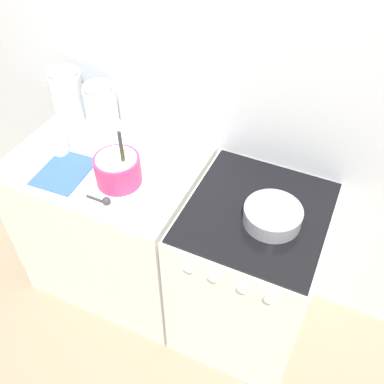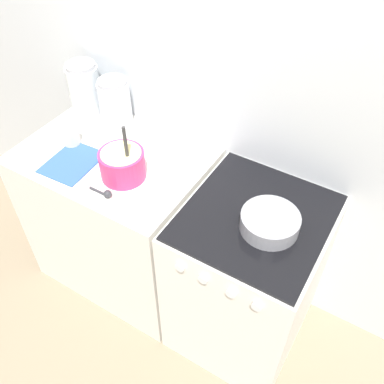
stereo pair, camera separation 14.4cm
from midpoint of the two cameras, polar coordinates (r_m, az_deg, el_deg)
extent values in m
plane|color=gray|center=(2.44, -2.46, -19.52)|extent=(12.00, 12.00, 0.00)
cube|color=silver|center=(1.93, 7.60, 13.16)|extent=(4.77, 0.05, 2.40)
cube|color=silver|center=(2.37, -7.54, -3.47)|extent=(0.89, 0.65, 0.89)
cube|color=white|center=(2.14, 9.27, -11.42)|extent=(0.60, 0.65, 0.88)
cube|color=black|center=(1.79, 10.88, -3.40)|extent=(0.58, 0.62, 0.01)
cylinder|color=white|center=(1.70, 0.87, -10.11)|extent=(0.04, 0.02, 0.04)
cylinder|color=white|center=(1.67, 4.04, -11.61)|extent=(0.04, 0.02, 0.04)
cylinder|color=white|center=(1.65, 7.81, -13.34)|extent=(0.04, 0.02, 0.04)
cylinder|color=white|center=(1.63, 11.24, -14.84)|extent=(0.04, 0.02, 0.04)
cylinder|color=#E0336B|center=(1.90, -7.12, 3.55)|extent=(0.20, 0.20, 0.13)
cylinder|color=#EFDB8C|center=(1.88, -7.20, 4.27)|extent=(0.18, 0.18, 0.07)
cylinder|color=#333333|center=(1.83, -6.46, 5.19)|extent=(0.02, 0.02, 0.26)
cylinder|color=gray|center=(1.73, 12.71, -4.06)|extent=(0.24, 0.24, 0.07)
cylinder|color=#EFDB8C|center=(1.72, 12.75, -3.90)|extent=(0.22, 0.22, 0.06)
cylinder|color=silver|center=(2.31, -12.30, 13.01)|extent=(0.16, 0.16, 0.26)
cylinder|color=silver|center=(2.34, -12.11, 11.93)|extent=(0.14, 0.14, 0.16)
cylinder|color=#B2B2B7|center=(2.24, -12.86, 16.05)|extent=(0.15, 0.15, 0.02)
cylinder|color=silver|center=(2.20, -8.33, 11.46)|extent=(0.16, 0.16, 0.23)
cylinder|color=white|center=(2.23, -8.21, 10.48)|extent=(0.14, 0.14, 0.14)
cylinder|color=#B2B2B7|center=(2.14, -8.68, 14.25)|extent=(0.14, 0.14, 0.02)
cylinder|color=silver|center=(2.13, -14.07, 7.36)|extent=(0.08, 0.08, 0.11)
cube|color=#3359B2|center=(2.05, -13.74, 3.79)|extent=(0.23, 0.28, 0.01)
cylinder|color=#333338|center=(1.88, -10.30, 0.00)|extent=(0.09, 0.01, 0.01)
sphere|color=#333338|center=(1.84, -9.00, -0.36)|extent=(0.04, 0.04, 0.04)
camera|label=1|loc=(0.07, -87.68, 2.29)|focal=40.00mm
camera|label=2|loc=(0.07, 92.32, -2.29)|focal=40.00mm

